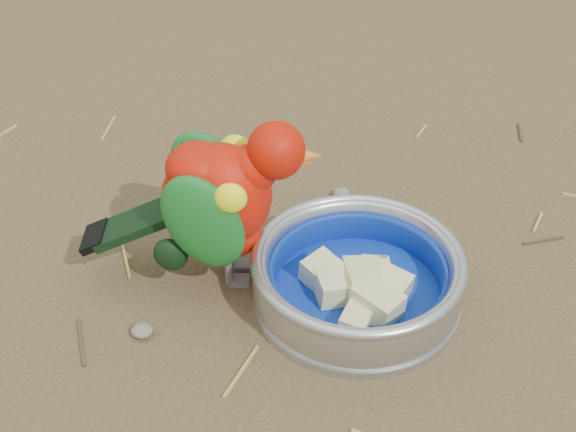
{
  "coord_description": "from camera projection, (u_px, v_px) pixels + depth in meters",
  "views": [
    {
      "loc": [
        -0.06,
        -0.56,
        0.57
      ],
      "look_at": [
        0.0,
        0.08,
        0.08
      ],
      "focal_mm": 50.0,
      "sensor_mm": 36.0,
      "label": 1
    }
  ],
  "objects": [
    {
      "name": "bowl_wall",
      "position": [
        358.0,
        274.0,
        0.8
      ],
      "size": [
        0.21,
        0.21,
        0.04
      ],
      "primitive_type": null,
      "color": "#B2B2BA",
      "rests_on": "food_bowl"
    },
    {
      "name": "ground",
      "position": [
        292.0,
        330.0,
        0.79
      ],
      "size": [
        60.0,
        60.0,
        0.0
      ],
      "primitive_type": "plane",
      "color": "brown"
    },
    {
      "name": "ground_debris",
      "position": [
        259.0,
        271.0,
        0.86
      ],
      "size": [
        0.9,
        0.8,
        0.01
      ],
      "primitive_type": null,
      "color": "#A39241",
      "rests_on": "ground"
    },
    {
      "name": "food_bowl",
      "position": [
        356.0,
        296.0,
        0.82
      ],
      "size": [
        0.21,
        0.21,
        0.02
      ],
      "primitive_type": "cylinder",
      "color": "#B2B2BA",
      "rests_on": "ground"
    },
    {
      "name": "fruit_wedges",
      "position": [
        358.0,
        279.0,
        0.8
      ],
      "size": [
        0.13,
        0.13,
        0.03
      ],
      "primitive_type": null,
      "color": "beige",
      "rests_on": "food_bowl"
    },
    {
      "name": "lory_parrot",
      "position": [
        222.0,
        208.0,
        0.8
      ],
      "size": [
        0.23,
        0.13,
        0.18
      ],
      "primitive_type": null,
      "rotation": [
        0.0,
        0.0,
        -1.66
      ],
      "color": "#B51304",
      "rests_on": "ground"
    }
  ]
}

